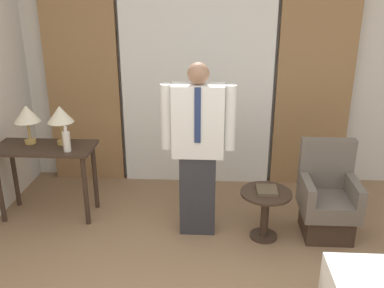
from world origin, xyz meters
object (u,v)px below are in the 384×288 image
side_table (265,207)px  book (267,190)px  table_lamp_left (27,115)px  person (198,146)px  bottle_near_edge (67,141)px  table_lamp_right (60,116)px  desk (46,160)px  armchair (327,201)px

side_table → book: book is taller
table_lamp_left → person: size_ratio=0.24×
table_lamp_left → side_table: table_lamp_left is taller
table_lamp_left → book: table_lamp_left is taller
bottle_near_edge → side_table: size_ratio=0.52×
table_lamp_right → bottle_near_edge: 0.30m
desk → table_lamp_right: table_lamp_right is taller
desk → side_table: desk is taller
armchair → book: size_ratio=4.24×
table_lamp_right → side_table: bearing=-11.1°
table_lamp_left → table_lamp_right: 0.34m
bottle_near_edge → book: 1.99m
table_lamp_right → person: bearing=-12.8°
desk → armchair: armchair is taller
desk → bottle_near_edge: 0.40m
side_table → desk: bearing=171.8°
bottle_near_edge → armchair: size_ratio=0.28×
book → table_lamp_left: bearing=170.6°
table_lamp_left → side_table: 2.54m
desk → armchair: size_ratio=1.09×
armchair → table_lamp_left: bearing=174.7°
desk → side_table: size_ratio=2.06×
person → side_table: bearing=-7.4°
armchair → person: bearing=-178.3°
table_lamp_right → armchair: size_ratio=0.44×
bottle_near_edge → book: size_ratio=1.17×
bottle_near_edge → armchair: bearing=-1.8°
bottle_near_edge → side_table: bottle_near_edge is taller
bottle_near_edge → book: bearing=-5.8°
table_lamp_right → armchair: 2.78m
table_lamp_right → bottle_near_edge: table_lamp_right is taller
bottle_near_edge → person: bearing=-5.3°
armchair → side_table: size_ratio=1.88×
desk → bottle_near_edge: bottle_near_edge is taller
person → armchair: 1.38m
bottle_near_edge → side_table: 2.03m
person → side_table: (0.65, -0.08, -0.58)m
bottle_near_edge → book: bottle_near_edge is taller
desk → armchair: 2.85m
table_lamp_left → table_lamp_right: bearing=0.0°
table_lamp_right → book: 2.17m
table_lamp_left → bottle_near_edge: 0.53m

